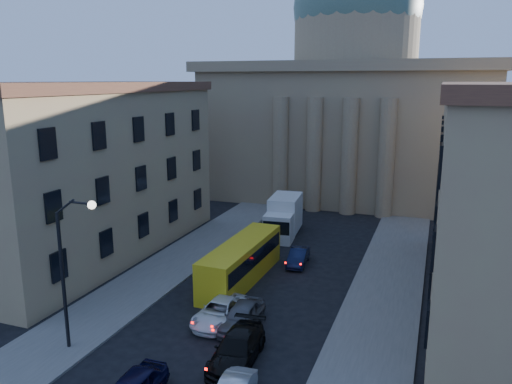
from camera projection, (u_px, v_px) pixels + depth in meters
sidewalk_left at (150, 280)px, 37.71m from camera, size 5.00×60.00×0.15m
sidewalk_right at (379, 316)px, 31.96m from camera, size 5.00×60.00×0.15m
church at (352, 103)px, 66.53m from camera, size 68.02×28.76×36.60m
building_left at (85, 169)px, 42.63m from camera, size 11.60×26.60×14.70m
street_lamp at (69, 262)px, 26.90m from camera, size 2.62×0.44×8.83m
car_left_mid at (220, 312)px, 31.22m from camera, size 2.38×5.02×1.39m
car_right_mid at (237, 349)px, 26.73m from camera, size 2.60×5.53×1.56m
car_right_far at (242, 316)px, 30.42m from camera, size 1.90×4.59×1.56m
car_right_distant at (298, 257)px, 40.97m from camera, size 1.73×4.07×1.30m
city_bus at (242, 260)px, 37.47m from camera, size 2.72×10.78×3.02m
box_truck at (284, 218)px, 48.60m from camera, size 3.31×6.97×3.70m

